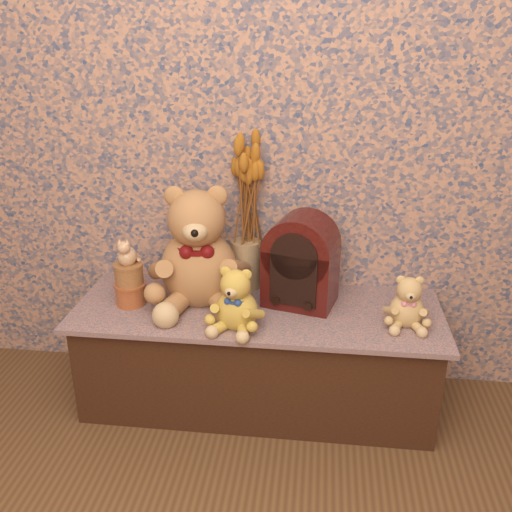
% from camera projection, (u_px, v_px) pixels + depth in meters
% --- Properties ---
extents(display_shelf, '(1.43, 0.53, 0.44)m').
position_uv_depth(display_shelf, '(257.00, 355.00, 2.28)').
color(display_shelf, '#364C6E').
rests_on(display_shelf, ground).
extents(teddy_large, '(0.48, 0.54, 0.51)m').
position_uv_depth(teddy_large, '(198.00, 240.00, 2.17)').
color(teddy_large, '#A16D3E').
rests_on(teddy_large, display_shelf).
extents(teddy_medium, '(0.24, 0.27, 0.25)m').
position_uv_depth(teddy_medium, '(237.00, 295.00, 2.01)').
color(teddy_medium, gold).
rests_on(teddy_medium, display_shelf).
extents(teddy_small, '(0.17, 0.20, 0.21)m').
position_uv_depth(teddy_small, '(408.00, 298.00, 2.03)').
color(teddy_small, '#E0B76A').
rests_on(teddy_small, display_shelf).
extents(cathedral_radio, '(0.31, 0.25, 0.37)m').
position_uv_depth(cathedral_radio, '(301.00, 260.00, 2.16)').
color(cathedral_radio, '#3E0D0B').
rests_on(cathedral_radio, display_shelf).
extents(ceramic_vase, '(0.16, 0.16, 0.20)m').
position_uv_depth(ceramic_vase, '(246.00, 264.00, 2.33)').
color(ceramic_vase, tan).
rests_on(ceramic_vase, display_shelf).
extents(dried_stalks, '(0.22, 0.22, 0.40)m').
position_uv_depth(dried_stalks, '(246.00, 194.00, 2.22)').
color(dried_stalks, '#B1661C').
rests_on(dried_stalks, ceramic_vase).
extents(biscuit_tin_lower, '(0.14, 0.14, 0.09)m').
position_uv_depth(biscuit_tin_lower, '(131.00, 294.00, 2.21)').
color(biscuit_tin_lower, '#C38039').
rests_on(biscuit_tin_lower, display_shelf).
extents(biscuit_tin_upper, '(0.14, 0.14, 0.09)m').
position_uv_depth(biscuit_tin_upper, '(129.00, 274.00, 2.18)').
color(biscuit_tin_upper, tan).
rests_on(biscuit_tin_upper, biscuit_tin_lower).
extents(cat_figurine, '(0.09, 0.10, 0.12)m').
position_uv_depth(cat_figurine, '(127.00, 250.00, 2.14)').
color(cat_figurine, silver).
rests_on(cat_figurine, biscuit_tin_upper).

